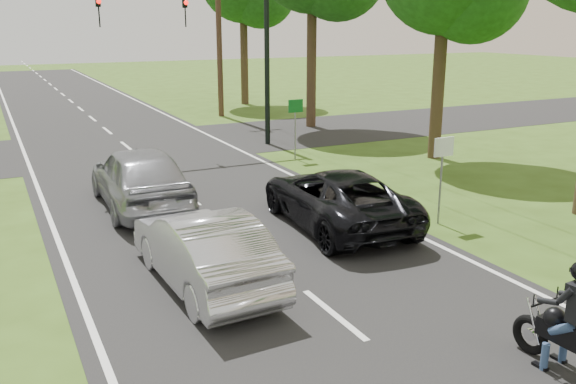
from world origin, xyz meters
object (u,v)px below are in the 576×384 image
object	(u,v)px
silver_suv	(140,177)
utility_pole_far	(218,15)
sign_green	(295,115)
silver_sedan	(204,249)
traffic_signal	(221,38)
sign_white	(443,159)
dark_suv	(336,197)

from	to	relation	value
silver_suv	utility_pole_far	bearing A→B (deg)	-116.64
utility_pole_far	sign_green	bearing A→B (deg)	-96.73
silver_sedan	sign_green	bearing A→B (deg)	-128.41
traffic_signal	silver_suv	bearing A→B (deg)	-126.22
sign_white	dark_suv	bearing A→B (deg)	155.93
traffic_signal	dark_suv	bearing A→B (deg)	-95.27
utility_pole_far	sign_white	world-z (taller)	utility_pole_far
dark_suv	silver_suv	bearing A→B (deg)	-38.08
silver_sedan	traffic_signal	xyz separation A→B (m)	(4.87, 11.90, 3.42)
dark_suv	sign_green	distance (m)	7.46
traffic_signal	utility_pole_far	size ratio (longest dim) A/B	0.64
silver_sedan	sign_white	bearing A→B (deg)	-174.44
silver_sedan	traffic_signal	bearing A→B (deg)	-114.75
silver_sedan	silver_suv	xyz separation A→B (m)	(0.11, 5.40, 0.13)
silver_sedan	traffic_signal	distance (m)	13.30
silver_sedan	sign_green	distance (m)	11.00
traffic_signal	utility_pole_far	bearing A→B (deg)	70.32
traffic_signal	sign_green	size ratio (longest dim) A/B	3.00
dark_suv	sign_white	size ratio (longest dim) A/B	2.32
dark_suv	utility_pole_far	distance (m)	18.91
dark_suv	silver_sedan	distance (m)	4.38
silver_sedan	sign_green	xyz separation A→B (m)	(6.43, 8.88, 0.88)
dark_suv	silver_sedan	xyz separation A→B (m)	(-3.95, -1.90, 0.02)
silver_sedan	utility_pole_far	distance (m)	21.79
sign_white	silver_suv	bearing A→B (deg)	143.55
traffic_signal	utility_pole_far	xyz separation A→B (m)	(2.86, 8.00, 0.95)
utility_pole_far	dark_suv	bearing A→B (deg)	-101.87
silver_suv	utility_pole_far	xyz separation A→B (m)	(7.62, 14.50, 4.24)
silver_suv	utility_pole_far	world-z (taller)	utility_pole_far
sign_green	silver_sedan	bearing A→B (deg)	-125.90
silver_sedan	utility_pole_far	world-z (taller)	utility_pole_far
sign_white	sign_green	xyz separation A→B (m)	(0.20, 8.00, 0.00)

